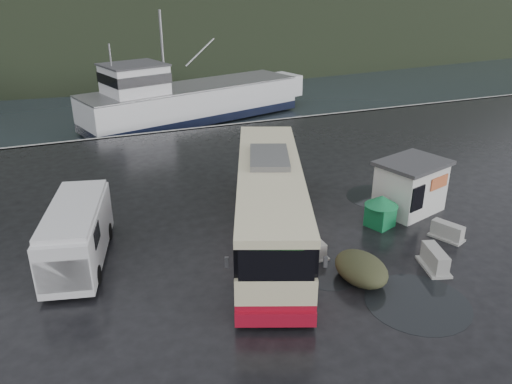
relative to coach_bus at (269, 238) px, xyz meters
name	(u,v)px	position (x,y,z in m)	size (l,w,h in m)	color
ground	(238,265)	(-2.07, -1.62, 0.00)	(160.00, 160.00, 0.00)	black
harbor_water	(77,28)	(-2.07, 108.38, 0.00)	(300.00, 180.00, 0.02)	black
quay_edge	(148,133)	(-2.07, 18.38, 0.00)	(160.00, 0.60, 1.50)	#999993
headland	(81,2)	(7.93, 248.38, 0.00)	(780.00, 540.00, 570.00)	black
coach_bus	(269,238)	(0.00, 0.00, 0.00)	(3.18, 12.83, 3.63)	beige
white_van	(82,261)	(-7.97, 1.05, 0.00)	(2.07, 6.02, 2.52)	silver
waste_bin_left	(265,255)	(-0.73, -1.26, 0.00)	(0.92, 0.92, 1.28)	#147540
waste_bin_right	(379,226)	(5.30, -0.77, 0.00)	(1.11, 1.11, 1.55)	#147540
dome_tent	(360,279)	(1.98, -4.35, 0.00)	(1.81, 2.53, 0.99)	#363822
ticket_kiosk	(407,210)	(7.61, 0.16, 0.00)	(3.34, 2.53, 2.61)	silver
jersey_barrier_a	(314,254)	(1.24, -1.95, 0.00)	(0.72, 1.43, 0.72)	#999993
jersey_barrier_b	(446,238)	(7.38, -2.92, 0.00)	(0.74, 1.49, 0.74)	#999993
jersey_barrier_c	(433,268)	(5.18, -4.72, 0.00)	(0.85, 1.69, 0.85)	#999993
fishing_trawler	(194,105)	(3.45, 25.91, 0.00)	(24.05, 5.29, 9.62)	silver
puddles	(351,270)	(2.04, -3.61, 0.01)	(18.69, 12.59, 0.01)	black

